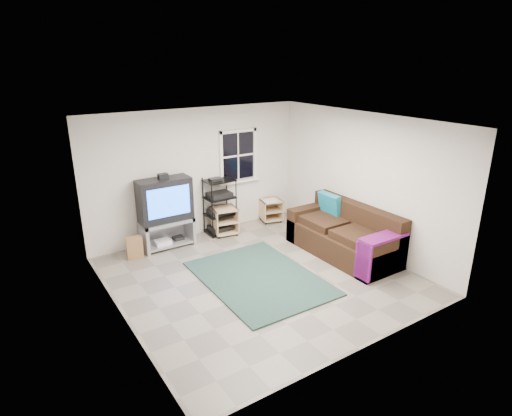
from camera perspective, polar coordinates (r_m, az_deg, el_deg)
room at (r=9.10m, az=-2.39°, el=6.53°), size 4.60×4.62×4.60m
tv_unit at (r=8.33m, az=-12.02°, el=0.10°), size 1.00×0.50×1.47m
av_rack at (r=8.92m, az=-4.83°, el=-0.19°), size 0.60×0.44×1.20m
side_table_left at (r=8.97m, az=-4.29°, el=-1.54°), size 0.56×0.56×0.57m
side_table_right at (r=9.66m, az=1.93°, el=-0.06°), size 0.54×0.54×0.51m
sofa at (r=8.17m, az=11.72°, el=-3.67°), size 0.98×2.21×1.01m
shag_rug at (r=7.26m, az=0.43°, el=-9.31°), size 1.77×2.41×0.03m
paper_bag at (r=8.20m, az=-15.89°, el=-5.10°), size 0.31×0.23×0.41m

